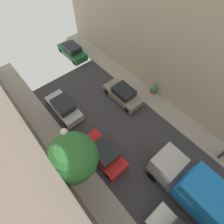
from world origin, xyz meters
TOP-DOWN VIEW (x-y plane):
  - ground at (0.00, 0.00)m, footprint 32.00×32.00m
  - sidewalk_right at (5.00, 0.00)m, footprint 2.00×44.00m
  - parked_car_left_3 at (-2.70, 5.34)m, footprint 1.78×4.20m
  - parked_car_left_4 at (-2.70, 11.37)m, footprint 1.78×4.20m
  - parked_car_right_2 at (2.70, 8.90)m, footprint 1.78×4.20m
  - parked_car_right_3 at (2.70, 18.16)m, footprint 1.78×4.20m
  - delivery_truck at (0.00, -1.20)m, footprint 2.26×6.60m
  - street_tree_0 at (-4.97, 5.08)m, footprint 2.98×2.98m
  - potted_plant_0 at (5.60, 7.29)m, footprint 0.75×0.75m
  - lamp_post at (-4.60, 6.13)m, footprint 0.44×0.44m

SIDE VIEW (x-z plane):
  - ground at x=0.00m, z-range 0.00..0.00m
  - sidewalk_right at x=5.00m, z-range 0.00..0.15m
  - parked_car_left_3 at x=-2.70m, z-range -0.06..1.50m
  - parked_car_left_4 at x=-2.70m, z-range -0.06..1.50m
  - parked_car_right_2 at x=2.70m, z-range -0.06..1.50m
  - parked_car_right_3 at x=2.70m, z-range -0.06..1.50m
  - potted_plant_0 at x=5.60m, z-range 0.22..1.30m
  - delivery_truck at x=0.00m, z-range 0.10..3.48m
  - lamp_post at x=-4.60m, z-range 1.03..6.67m
  - street_tree_0 at x=-4.97m, z-range 1.53..7.35m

